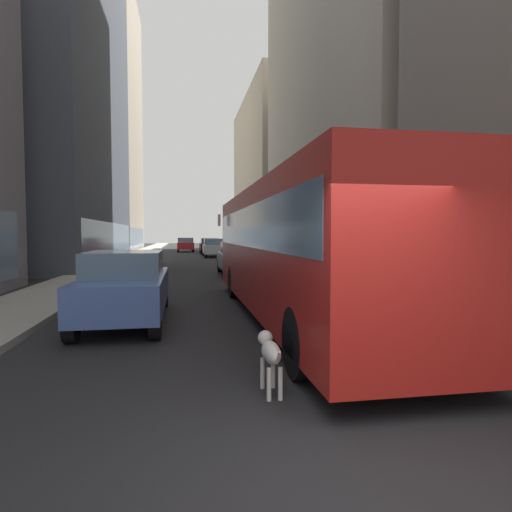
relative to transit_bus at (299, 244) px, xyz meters
name	(u,v)px	position (x,y,z in m)	size (l,w,h in m)	color
ground_plane	(200,257)	(-1.20, 28.04, -1.78)	(120.00, 120.00, 0.00)	#232326
sidewalk_left	(134,257)	(-6.90, 28.04, -1.70)	(2.40, 110.00, 0.15)	#9E9991
sidewalk_right	(263,256)	(4.50, 28.04, -1.70)	(2.40, 110.00, 0.15)	#9E9991
building_left_far	(93,115)	(-13.10, 43.61, 14.33)	(9.47, 22.60, 32.22)	#A0937F
building_right_far	(286,175)	(10.70, 44.55, 8.03)	(10.87, 23.80, 19.64)	#B2A893
transit_bus	(299,244)	(0.00, 0.00, 0.00)	(2.78, 11.53, 3.05)	red
car_black_suv	(210,246)	(0.00, 33.89, -0.95)	(1.92, 4.76, 1.62)	black
car_white_van	(214,248)	(0.00, 27.81, -0.95)	(1.83, 4.38, 1.62)	silver
car_blue_hatchback	(126,286)	(-4.00, 0.20, -0.95)	(1.72, 4.54, 1.62)	#4C6BB7
car_grey_wagon	(239,258)	(0.00, 10.84, -0.95)	(1.84, 4.25, 1.62)	slate
car_red_coupe	(186,245)	(-2.40, 39.46, -0.96)	(1.87, 4.00, 1.62)	red
dalmatian_dog	(270,352)	(-1.64, -4.59, -1.26)	(0.22, 0.96, 0.72)	white
pedestrian_with_handbag	(397,265)	(4.03, 2.82, -0.76)	(0.45, 0.34, 1.69)	#1E1E2D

